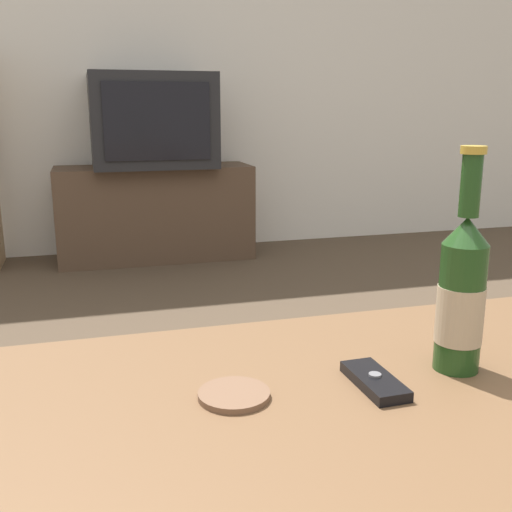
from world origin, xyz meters
The scene contains 7 objects.
back_wall centered at (0.00, 3.02, 1.30)m, with size 8.00×0.05×2.60m.
coffee_table centered at (0.00, 0.00, 0.41)m, with size 1.30×0.71×0.48m.
tv_stand centered at (0.20, 2.76, 0.26)m, with size 1.06×0.37×0.52m.
television centered at (0.20, 2.76, 0.76)m, with size 0.64×0.54×0.49m.
beer_bottle centered at (0.31, 0.10, 0.58)m, with size 0.06×0.06×0.30m.
cell_phone centered at (0.18, 0.08, 0.48)m, with size 0.05×0.11×0.02m.
coaster centered at (0.00, 0.10, 0.48)m, with size 0.09×0.09×0.01m.
Camera 1 is at (-0.16, -0.55, 0.82)m, focal length 42.00 mm.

